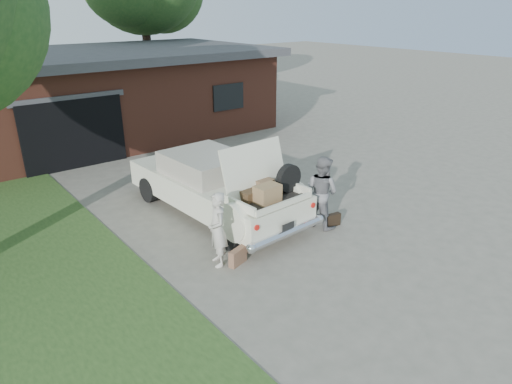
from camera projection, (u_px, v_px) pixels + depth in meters
ground at (273, 247)px, 9.95m from camera, size 90.00×90.00×0.00m
house at (106, 93)px, 18.20m from camera, size 12.80×7.80×3.30m
sedan at (215, 185)px, 11.31m from camera, size 2.28×5.31×2.13m
woman_left at (218, 230)px, 9.01m from camera, size 0.53×0.65×1.55m
woman_right at (322, 192)px, 10.61m from camera, size 0.75×0.91×1.73m
suitcase_left at (238, 257)px, 9.23m from camera, size 0.46×0.26×0.34m
suitcase_right at (333, 220)px, 10.84m from camera, size 0.41×0.19×0.31m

